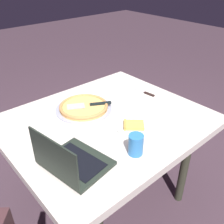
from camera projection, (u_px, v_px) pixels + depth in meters
ground_plane at (107, 194)px, 1.96m from camera, size 12.00×12.00×0.00m
dining_table at (106, 128)px, 1.63m from camera, size 1.23×1.04×0.70m
laptop at (71, 161)px, 1.19m from camera, size 0.30×0.35×0.23m
pizza_plate at (134, 126)px, 1.50m from camera, size 0.22×0.22×0.04m
pizza_tray at (84, 107)px, 1.69m from camera, size 0.38×0.38×0.04m
table_knife at (145, 93)px, 1.90m from camera, size 0.04×0.21×0.01m
drink_cup at (136, 144)px, 1.28m from camera, size 0.08×0.08×0.11m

